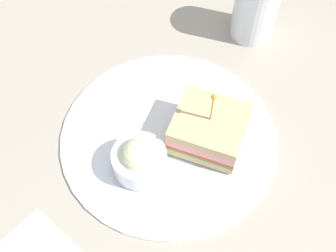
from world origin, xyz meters
The scene contains 5 objects.
ground_plane centered at (0.00, 0.00, -1.00)cm, with size 108.19×108.19×2.00cm, color #9E9384.
plate centered at (0.00, 0.00, 0.41)cm, with size 29.49×29.49×0.82cm, color white.
sandwich_half_center centered at (-1.79, -5.13, 3.16)cm, with size 12.05×12.27×9.66cm.
coleslaw_bowl centered at (-4.07, 4.60, 2.82)cm, with size 7.00×7.00×5.04cm.
drink_glass centered at (16.72, -17.42, 4.91)cm, with size 6.77×6.77×11.15cm.
Camera 1 is at (-29.82, 6.56, 50.13)cm, focal length 45.47 mm.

